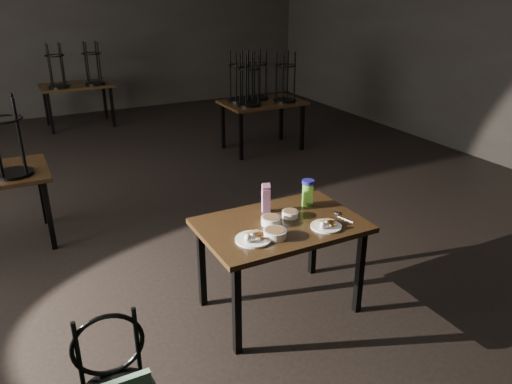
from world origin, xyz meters
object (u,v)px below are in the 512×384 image
juice_carton (266,199)px  bentwood_chair (114,381)px  main_table (281,232)px  water_bottle (308,192)px

juice_carton → bentwood_chair: bearing=-145.5°
juice_carton → main_table: bearing=-88.3°
juice_carton → bentwood_chair: (-1.42, -0.98, -0.36)m
main_table → bentwood_chair: (-1.43, -0.75, -0.17)m
juice_carton → water_bottle: bearing=-6.7°
water_bottle → juice_carton: bearing=173.3°
main_table → juice_carton: juice_carton is taller
water_bottle → bentwood_chair: (-1.77, -0.93, -0.36)m
main_table → bentwood_chair: bearing=-152.1°
main_table → water_bottle: 0.43m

